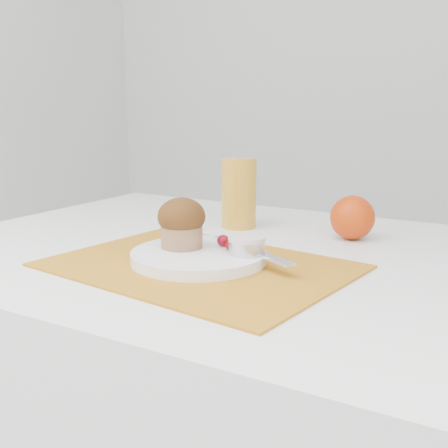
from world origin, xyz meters
The scene contains 10 objects.
placemat centered at (-0.05, -0.07, 0.75)m, with size 0.45×0.33×0.00m, color #B97419.
plate centered at (-0.06, -0.06, 0.76)m, with size 0.21×0.21×0.02m, color white.
ramekin centered at (0.02, -0.03, 0.78)m, with size 0.06×0.06×0.02m, color #BBBABF.
cream centered at (0.02, -0.03, 0.80)m, with size 0.06×0.06×0.01m, color beige.
raspberry_near centered at (-0.04, -0.01, 0.78)m, with size 0.02×0.02×0.02m, color #54020C.
raspberry_far centered at (-0.02, -0.03, 0.78)m, with size 0.02×0.02×0.02m, color #560402.
butter_knife centered at (0.02, -0.02, 0.77)m, with size 0.20×0.02×0.01m, color silver.
orange centered at (0.10, 0.22, 0.79)m, with size 0.08×0.08×0.08m, color #C53906.
juice_glass centered at (-0.13, 0.21, 0.82)m, with size 0.07×0.07×0.14m, color gold.
muffin centered at (-0.09, -0.05, 0.81)m, with size 0.08×0.08×0.08m.
Camera 1 is at (0.41, -0.78, 1.00)m, focal length 45.00 mm.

